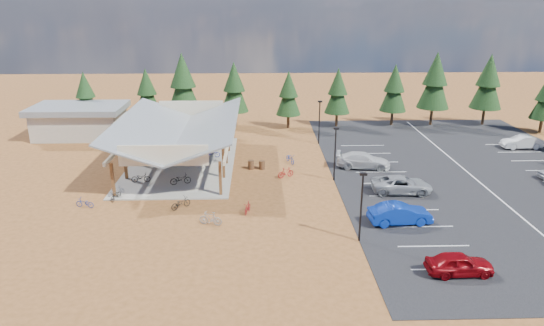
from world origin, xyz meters
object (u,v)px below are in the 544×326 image
at_px(bike_7, 217,140).
at_px(car_2, 402,185).
at_px(bike_pavilion, 180,129).
at_px(trash_bin_1, 262,165).
at_px(trash_bin_0, 251,165).
at_px(bike_14, 290,158).
at_px(bike_3, 180,141).
at_px(bike_12, 181,203).
at_px(bike_2, 169,152).
at_px(bike_0, 141,178).
at_px(bike_5, 193,163).
at_px(bike_13, 210,218).
at_px(bike_8, 116,195).
at_px(bike_4, 181,179).
at_px(lamp_post_0, 362,202).
at_px(bike_9, 116,191).
at_px(bike_6, 212,153).
at_px(car_3, 363,160).
at_px(bike_1, 163,163).
at_px(bike_10, 85,203).
at_px(car_1, 400,214).
at_px(lamp_post_2, 319,119).
at_px(outbuilding, 80,120).
at_px(lamp_post_1, 335,150).
at_px(bike_15, 286,172).
at_px(car_0, 459,264).
at_px(car_9, 522,142).

distance_m(bike_7, car_2, 22.94).
bearing_deg(bike_pavilion, trash_bin_1, -11.81).
height_order(trash_bin_0, bike_14, bike_14).
xyz_separation_m(bike_3, bike_12, (2.62, -17.43, -0.11)).
distance_m(bike_2, bike_12, 14.11).
bearing_deg(bike_0, bike_5, -51.42).
relative_size(bike_3, bike_14, 0.86).
bearing_deg(bike_13, bike_8, -105.30).
xyz_separation_m(bike_7, bike_14, (8.08, -6.60, -0.09)).
distance_m(bike_4, bike_13, 8.99).
distance_m(bike_pavilion, lamp_post_0, 22.69).
distance_m(bike_5, bike_12, 9.69).
bearing_deg(bike_12, bike_9, 23.33).
relative_size(bike_3, bike_6, 0.96).
distance_m(bike_12, car_3, 19.35).
height_order(bike_1, bike_2, bike_1).
bearing_deg(bike_9, bike_8, 149.38).
bearing_deg(bike_13, bike_10, -93.07).
height_order(car_1, car_2, car_1).
xyz_separation_m(bike_2, bike_3, (0.71, 3.72, 0.09)).
distance_m(lamp_post_2, trash_bin_0, 11.92).
height_order(outbuilding, trash_bin_0, outbuilding).
xyz_separation_m(bike_4, car_1, (17.86, -8.48, 0.22)).
bearing_deg(lamp_post_2, bike_9, -141.81).
xyz_separation_m(lamp_post_2, bike_12, (-13.47, -18.04, -2.50)).
distance_m(bike_7, bike_9, 16.86).
xyz_separation_m(trash_bin_1, car_1, (10.35, -12.63, 0.37)).
xyz_separation_m(outbuilding, bike_4, (14.75, -16.88, -1.43)).
bearing_deg(lamp_post_1, car_3, 44.19).
bearing_deg(bike_pavilion, lamp_post_1, -18.43).
distance_m(bike_10, bike_12, 7.91).
bearing_deg(outbuilding, bike_5, -38.86).
height_order(bike_1, bike_8, bike_1).
bearing_deg(bike_15, bike_1, 49.78).
distance_m(outbuilding, lamp_post_1, 33.13).
relative_size(bike_3, car_3, 0.30).
relative_size(bike_0, car_2, 0.33).
xyz_separation_m(bike_6, bike_10, (-9.29, -12.58, -0.14)).
distance_m(lamp_post_1, car_0, 17.50).
height_order(bike_2, car_2, car_2).
relative_size(bike_pavilion, car_9, 4.34).
relative_size(bike_8, car_9, 0.35).
distance_m(bike_8, bike_12, 6.08).
bearing_deg(lamp_post_0, bike_5, 131.13).
relative_size(bike_0, bike_12, 0.96).
xyz_separation_m(bike_13, car_1, (14.36, -0.19, 0.28)).
xyz_separation_m(bike_7, car_3, (15.31, -8.42, 0.23)).
distance_m(lamp_post_2, car_3, 9.56).
distance_m(bike_pavilion, outbuilding, 17.89).
relative_size(outbuilding, bike_3, 6.74).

